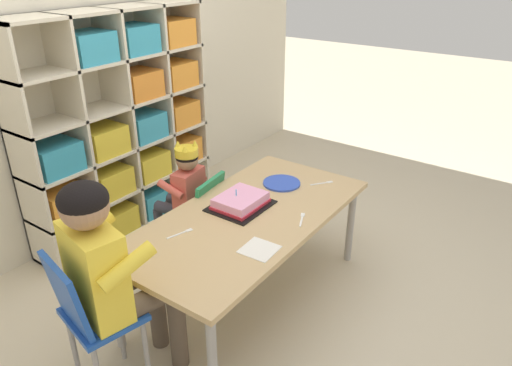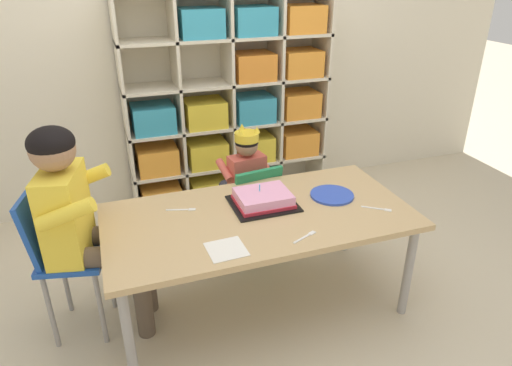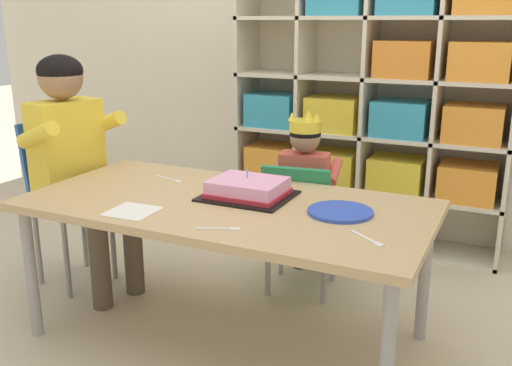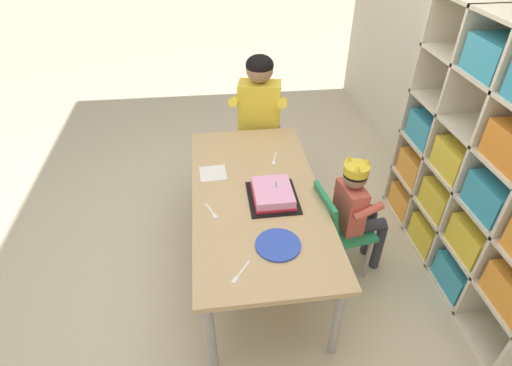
% 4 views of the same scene
% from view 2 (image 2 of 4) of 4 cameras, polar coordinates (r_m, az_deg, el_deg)
% --- Properties ---
extents(ground, '(16.00, 16.00, 0.00)m').
position_cam_2_polar(ground, '(2.54, 0.39, -14.70)').
color(ground, beige).
extents(classroom_back_wall, '(5.14, 0.10, 2.79)m').
position_cam_2_polar(classroom_back_wall, '(3.32, -8.46, 21.17)').
color(classroom_back_wall, beige).
rests_on(classroom_back_wall, ground).
extents(storage_cubby_shelf, '(1.43, 0.31, 1.51)m').
position_cam_2_polar(storage_cubby_shelf, '(3.30, -3.01, 9.08)').
color(storage_cubby_shelf, beige).
rests_on(storage_cubby_shelf, ground).
extents(activity_table, '(1.48, 0.73, 0.55)m').
position_cam_2_polar(activity_table, '(2.25, 0.42, -4.86)').
color(activity_table, tan).
rests_on(activity_table, ground).
extents(classroom_chair_blue, '(0.35, 0.35, 0.61)m').
position_cam_2_polar(classroom_chair_blue, '(2.73, -0.57, -2.38)').
color(classroom_chair_blue, '#238451').
rests_on(classroom_chair_blue, ground).
extents(child_with_crown, '(0.32, 0.32, 0.81)m').
position_cam_2_polar(child_with_crown, '(2.75, -1.52, 1.16)').
color(child_with_crown, '#D15647').
rests_on(child_with_crown, ground).
extents(classroom_chair_adult_side, '(0.37, 0.37, 0.75)m').
position_cam_2_polar(classroom_chair_adult_side, '(2.31, -23.08, -7.70)').
color(classroom_chair_adult_side, '#1E4CA8').
rests_on(classroom_chair_adult_side, ground).
extents(adult_helper_seated, '(0.47, 0.45, 1.05)m').
position_cam_2_polar(adult_helper_seated, '(2.18, -21.07, -3.36)').
color(adult_helper_seated, yellow).
rests_on(adult_helper_seated, ground).
extents(birthday_cake_on_tray, '(0.32, 0.28, 0.10)m').
position_cam_2_polar(birthday_cake_on_tray, '(2.29, 0.90, -2.03)').
color(birthday_cake_on_tray, black).
rests_on(birthday_cake_on_tray, activity_table).
extents(paper_plate_stack, '(0.22, 0.22, 0.01)m').
position_cam_2_polar(paper_plate_stack, '(2.42, 9.42, -1.48)').
color(paper_plate_stack, blue).
rests_on(paper_plate_stack, activity_table).
extents(paper_napkin_square, '(0.17, 0.17, 0.00)m').
position_cam_2_polar(paper_napkin_square, '(1.97, -3.71, -8.21)').
color(paper_napkin_square, white).
rests_on(paper_napkin_square, activity_table).
extents(fork_near_cake_tray, '(0.13, 0.07, 0.00)m').
position_cam_2_polar(fork_near_cake_tray, '(2.06, 6.22, -6.61)').
color(fork_near_cake_tray, white).
rests_on(fork_near_cake_tray, activity_table).
extents(fork_by_napkin, '(0.13, 0.10, 0.00)m').
position_cam_2_polar(fork_by_napkin, '(2.34, 14.97, -3.11)').
color(fork_by_napkin, white).
rests_on(fork_by_napkin, activity_table).
extents(fork_beside_plate_stack, '(0.14, 0.06, 0.00)m').
position_cam_2_polar(fork_beside_plate_stack, '(2.28, -9.07, -3.29)').
color(fork_beside_plate_stack, white).
rests_on(fork_beside_plate_stack, activity_table).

